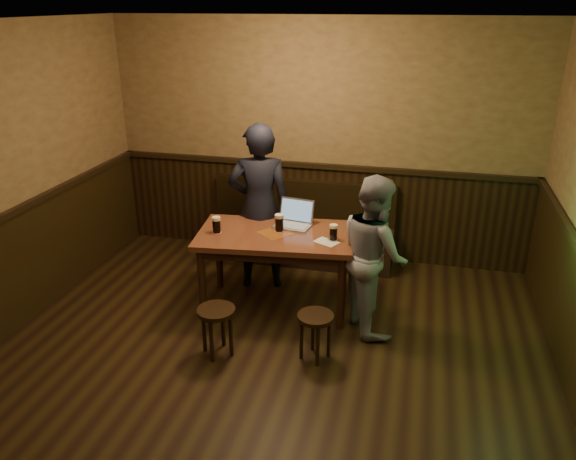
# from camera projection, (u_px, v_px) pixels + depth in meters

# --- Properties ---
(room) EXTENTS (5.04, 6.04, 2.84)m
(room) POSITION_uv_depth(u_px,v_px,m) (249.00, 256.00, 4.13)
(room) COLOR black
(room) RESTS_ON ground
(bench) EXTENTS (2.20, 0.50, 0.95)m
(bench) POSITION_uv_depth(u_px,v_px,m) (301.00, 235.00, 6.78)
(bench) COLOR black
(bench) RESTS_ON ground
(pub_table) EXTENTS (1.62, 1.04, 0.82)m
(pub_table) POSITION_uv_depth(u_px,v_px,m) (276.00, 243.00, 5.57)
(pub_table) COLOR #5A2A19
(pub_table) RESTS_ON ground
(stool_left) EXTENTS (0.35, 0.35, 0.46)m
(stool_left) POSITION_uv_depth(u_px,v_px,m) (216.00, 318.00, 4.91)
(stool_left) COLOR black
(stool_left) RESTS_ON ground
(stool_right) EXTENTS (0.41, 0.41, 0.43)m
(stool_right) POSITION_uv_depth(u_px,v_px,m) (315.00, 324.00, 4.86)
(stool_right) COLOR black
(stool_right) RESTS_ON ground
(pint_left) EXTENTS (0.11, 0.11, 0.17)m
(pint_left) POSITION_uv_depth(u_px,v_px,m) (216.00, 225.00, 5.50)
(pint_left) COLOR #A31514
(pint_left) RESTS_ON pub_table
(pint_mid) EXTENTS (0.11, 0.11, 0.18)m
(pint_mid) POSITION_uv_depth(u_px,v_px,m) (279.00, 223.00, 5.54)
(pint_mid) COLOR #A31514
(pint_mid) RESTS_ON pub_table
(pint_right) EXTENTS (0.10, 0.10, 0.16)m
(pint_right) POSITION_uv_depth(u_px,v_px,m) (333.00, 232.00, 5.34)
(pint_right) COLOR #A31514
(pint_right) RESTS_ON pub_table
(laptop) EXTENTS (0.40, 0.34, 0.26)m
(laptop) POSITION_uv_depth(u_px,v_px,m) (294.00, 219.00, 5.70)
(laptop) COLOR silver
(laptop) RESTS_ON pub_table
(menu) EXTENTS (0.26, 0.23, 0.00)m
(menu) POSITION_uv_depth(u_px,v_px,m) (326.00, 242.00, 5.32)
(menu) COLOR silver
(menu) RESTS_ON pub_table
(person_suit) EXTENTS (0.75, 0.59, 1.81)m
(person_suit) POSITION_uv_depth(u_px,v_px,m) (260.00, 207.00, 5.94)
(person_suit) COLOR black
(person_suit) RESTS_ON ground
(person_grey) EXTENTS (0.85, 0.92, 1.52)m
(person_grey) POSITION_uv_depth(u_px,v_px,m) (374.00, 254.00, 5.21)
(person_grey) COLOR gray
(person_grey) RESTS_ON ground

